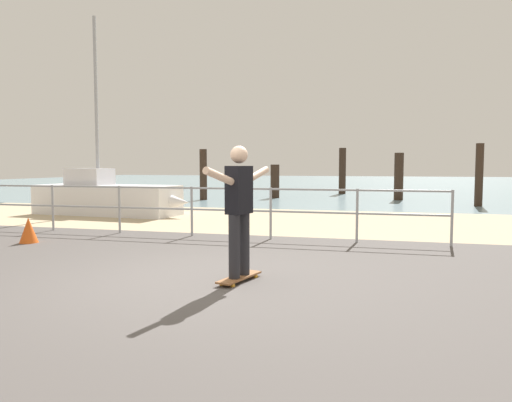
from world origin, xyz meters
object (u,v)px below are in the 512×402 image
(skateboarder, at_px, (239,203))
(traffic_cone, at_px, (29,231))
(sailboat, at_px, (111,198))
(skateboard, at_px, (239,278))

(skateboarder, xyz_separation_m, traffic_cone, (-4.76, 1.88, -0.77))
(sailboat, relative_size, skateboard, 7.10)
(sailboat, bearing_deg, skateboarder, -48.71)
(sailboat, bearing_deg, traffic_cone, -75.24)
(skateboard, relative_size, traffic_cone, 1.65)
(sailboat, relative_size, traffic_cone, 11.70)
(skateboard, bearing_deg, traffic_cone, 158.38)
(skateboard, height_order, traffic_cone, traffic_cone)
(sailboat, relative_size, skateboarder, 3.55)
(sailboat, xyz_separation_m, traffic_cone, (1.33, -5.04, -0.28))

